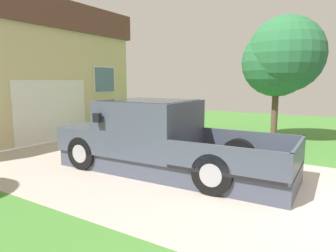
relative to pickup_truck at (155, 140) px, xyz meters
The scene contains 5 objects.
pickup_truck is the anchor object (origin of this frame).
person_with_hat 1.51m from the pickup_truck, 13.76° to the left, with size 0.52×0.49×1.62m.
handbag 1.68m from the pickup_truck, ahead, with size 0.30×0.16×0.40m.
neighbor_tree 5.94m from the pickup_truck, 18.14° to the right, with size 2.59×2.80×4.32m.
wheeled_trash_bin 4.97m from the pickup_truck, 48.11° to the left, with size 0.60×0.72×1.12m.
Camera 1 is at (-5.62, 0.02, 2.11)m, focal length 32.14 mm.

